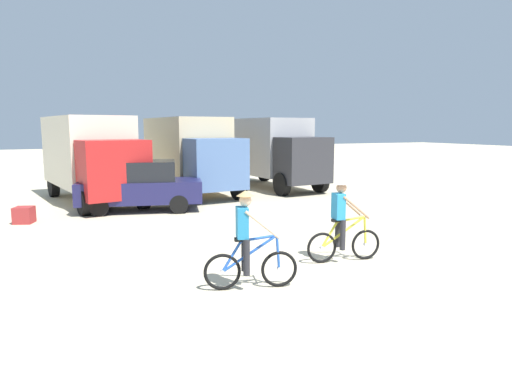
% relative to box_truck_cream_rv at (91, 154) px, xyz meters
% --- Properties ---
extents(ground_plane, '(120.00, 120.00, 0.00)m').
position_rel_box_truck_cream_rv_xyz_m(ground_plane, '(4.25, -11.49, -1.87)').
color(ground_plane, beige).
extents(box_truck_cream_rv, '(3.57, 7.07, 3.35)m').
position_rel_box_truck_cream_rv_xyz_m(box_truck_cream_rv, '(0.00, 0.00, 0.00)').
color(box_truck_cream_rv, beige).
rests_on(box_truck_cream_rv, ground).
extents(box_truck_tan_camper, '(2.94, 6.93, 3.35)m').
position_rel_box_truck_cream_rv_xyz_m(box_truck_tan_camper, '(4.21, 0.76, 0.00)').
color(box_truck_tan_camper, '#CCB78E').
rests_on(box_truck_tan_camper, ground).
extents(box_truck_grey_hauler, '(2.99, 6.94, 3.35)m').
position_rel_box_truck_cream_rv_xyz_m(box_truck_grey_hauler, '(8.31, 1.12, 0.00)').
color(box_truck_grey_hauler, '#9E9EA3').
rests_on(box_truck_grey_hauler, ground).
extents(sedan_parked, '(4.49, 2.67, 1.76)m').
position_rel_box_truck_cream_rv_xyz_m(sedan_parked, '(1.45, -2.79, -0.99)').
color(sedan_parked, '#1E1E4C').
rests_on(sedan_parked, ground).
extents(cyclist_orange_shirt, '(1.69, 0.62, 1.82)m').
position_rel_box_truck_cream_rv_xyz_m(cyclist_orange_shirt, '(1.87, -11.43, -1.03)').
color(cyclist_orange_shirt, black).
rests_on(cyclist_orange_shirt, ground).
extents(cyclist_cowboy_hat, '(1.72, 0.54, 1.82)m').
position_rel_box_truck_cream_rv_xyz_m(cyclist_cowboy_hat, '(4.40, -10.72, -1.03)').
color(cyclist_cowboy_hat, black).
rests_on(cyclist_cowboy_hat, ground).
extents(supply_crate, '(0.67, 0.66, 0.51)m').
position_rel_box_truck_cream_rv_xyz_m(supply_crate, '(-2.25, -3.45, -1.62)').
color(supply_crate, '#9E2D2D').
rests_on(supply_crate, ground).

